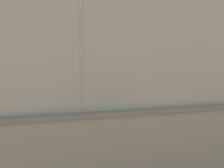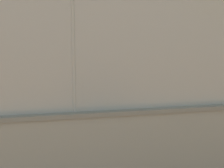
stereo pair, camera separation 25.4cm
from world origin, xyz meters
TOP-DOWN VIEW (x-y plane):
  - ground_plane at (0.00, 0.00)m, footprint 260.00×260.00m
  - perimeter_wall at (-1.27, 12.06)m, footprint 26.60×1.01m
  - fence_panel_on_wall at (-1.27, 12.06)m, footprint 26.13×0.65m
  - player_at_service_line at (-5.43, 2.29)m, footprint 0.70×1.09m
  - player_baseline_waiting at (-2.97, 2.76)m, footprint 0.66×0.92m
  - sports_ball at (-4.78, 4.31)m, footprint 0.22×0.22m

SIDE VIEW (x-z plane):
  - ground_plane at x=0.00m, z-range 0.00..0.00m
  - perimeter_wall at x=-1.27m, z-range 0.01..1.67m
  - player_baseline_waiting at x=-2.97m, z-range 0.13..1.69m
  - player_at_service_line at x=-5.43m, z-range 0.15..1.76m
  - sports_ball at x=-4.78m, z-range 1.46..1.68m
  - fence_panel_on_wall at x=-1.27m, z-range 1.67..3.95m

